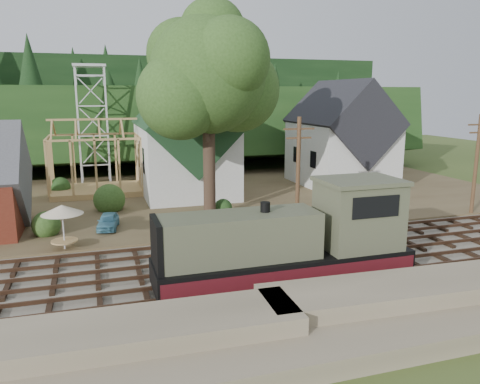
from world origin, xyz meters
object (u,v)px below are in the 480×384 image
object	(u,v)px
locomotive	(294,242)
patio_set	(62,212)
car_blue	(108,221)
car_red	(361,184)

from	to	relation	value
locomotive	patio_set	xyz separation A→B (m)	(-11.24, 8.50, 0.38)
locomotive	car_blue	world-z (taller)	locomotive
locomotive	car_red	world-z (taller)	locomotive
car_blue	car_red	world-z (taller)	car_red
car_blue	car_red	size ratio (longest dim) A/B	0.77
car_red	patio_set	size ratio (longest dim) A/B	1.53
car_blue	patio_set	size ratio (longest dim) A/B	1.18
car_blue	car_red	xyz separation A→B (m)	(24.10, 6.53, 0.03)
patio_set	car_blue	bearing A→B (deg)	54.35
car_red	patio_set	world-z (taller)	patio_set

